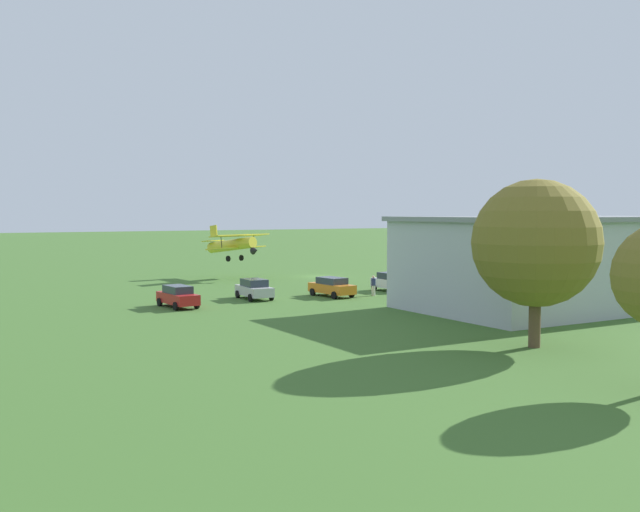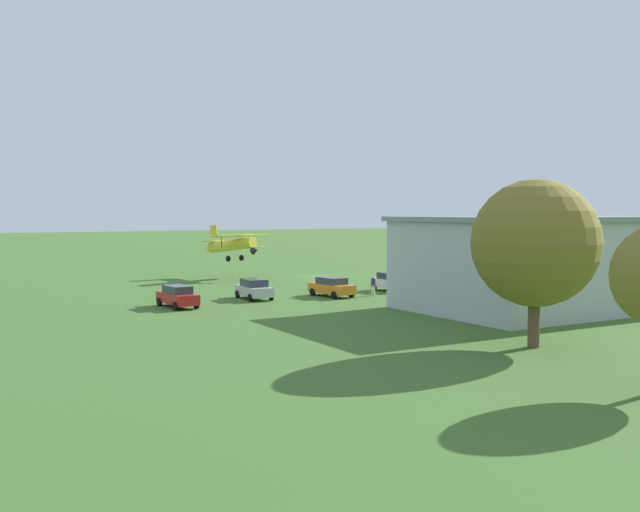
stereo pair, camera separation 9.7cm
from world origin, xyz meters
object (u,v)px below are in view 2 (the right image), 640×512
biplane (233,244)px  person_crossing_taxiway (373,286)px  car_yellow (527,275)px  car_red (178,296)px  car_silver (254,289)px  tree_near_perimeter_road (535,243)px  car_white (390,282)px  person_near_hangar_door (511,279)px  car_orange (332,287)px  hangar (565,261)px

biplane → person_crossing_taxiway: biplane is taller
person_crossing_taxiway → car_yellow: bearing=-174.8°
car_red → car_silver: bearing=-164.2°
car_red → tree_near_perimeter_road: tree_near_perimeter_road is taller
car_white → person_crossing_taxiway: 4.03m
person_crossing_taxiway → tree_near_perimeter_road: tree_near_perimeter_road is taller
car_white → person_near_hangar_door: size_ratio=2.45×
person_near_hangar_door → tree_near_perimeter_road: size_ratio=0.18×
car_orange → hangar: bearing=131.9°
biplane → person_crossing_taxiway: 21.73m
car_yellow → car_silver: (29.69, -0.86, 0.02)m
car_red → person_crossing_taxiway: person_crossing_taxiway is taller
car_silver → car_yellow: bearing=178.3°
person_crossing_taxiway → person_near_hangar_door: bearing=177.6°
biplane → car_silver: bearing=73.5°
car_white → person_crossing_taxiway: person_crossing_taxiway is taller
car_white → person_near_hangar_door: 12.33m
car_yellow → tree_near_perimeter_road: 36.34m
biplane → car_orange: size_ratio=1.66×
car_white → car_silver: 13.35m
car_silver → car_red: car_silver is taller
car_white → tree_near_perimeter_road: tree_near_perimeter_road is taller
car_yellow → person_near_hangar_door: bearing=29.2°
biplane → car_orange: 20.10m
car_yellow → car_orange: size_ratio=0.91×
car_white → car_red: car_white is taller
car_silver → tree_near_perimeter_road: tree_near_perimeter_road is taller
car_silver → car_red: bearing=15.8°
biplane → person_near_hangar_door: size_ratio=4.85×
biplane → car_orange: (-1.12, 19.87, -2.85)m
car_orange → person_near_hangar_door: car_orange is taller
biplane → car_white: (-7.88, 18.75, -2.83)m
car_red → tree_near_perimeter_road: size_ratio=0.51×
car_white → car_orange: car_white is taller
car_red → person_near_hangar_door: bearing=177.7°
hangar → car_yellow: size_ratio=5.78×
hangar → car_white: hangar is taller
car_orange → car_red: (13.75, 0.55, 0.00)m
person_near_hangar_door → biplane: bearing=-47.6°
person_crossing_taxiway → person_near_hangar_door: person_crossing_taxiway is taller
biplane → car_orange: biplane is taller
car_yellow → car_silver: car_silver is taller
tree_near_perimeter_road → biplane: bearing=-90.9°
car_silver → person_crossing_taxiway: size_ratio=2.48×
hangar → biplane: size_ratio=3.18×
tree_near_perimeter_road → car_orange: bearing=-94.2°
car_orange → person_crossing_taxiway: bearing=161.1°
car_red → person_near_hangar_door: (-32.48, 1.28, -0.05)m
car_white → biplane: bearing=-67.2°
person_near_hangar_door → car_silver: bearing=-7.5°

